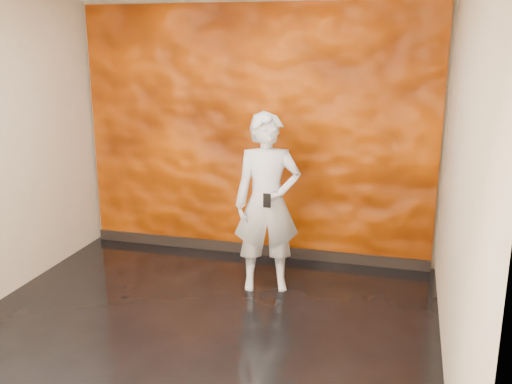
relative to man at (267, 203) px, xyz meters
name	(u,v)px	position (x,y,z in m)	size (l,w,h in m)	color
room	(187,171)	(-0.37, -1.08, 0.53)	(4.02, 4.02, 2.81)	black
feature_wall	(254,134)	(-0.37, 0.88, 0.51)	(3.90, 0.06, 2.75)	#CD4D00
baseboard	(254,249)	(-0.37, 0.84, -0.81)	(3.90, 0.04, 0.12)	black
man	(267,203)	(0.00, 0.00, 0.00)	(0.63, 0.42, 1.74)	#9397A2
phone	(267,201)	(0.06, -0.26, 0.10)	(0.07, 0.01, 0.13)	black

